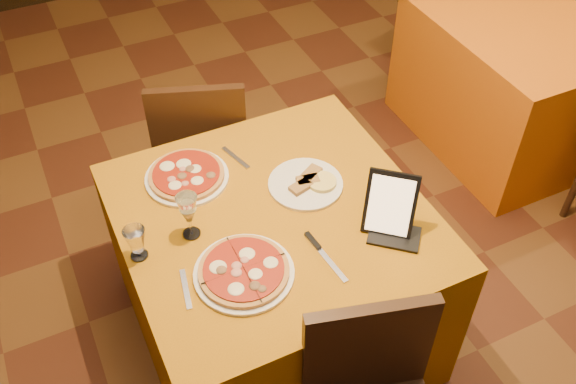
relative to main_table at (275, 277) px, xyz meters
name	(u,v)px	position (x,y,z in m)	size (l,w,h in m)	color
floor	(353,306)	(0.37, -0.04, -0.38)	(6.00, 7.00, 0.01)	#5E2D19
main_table	(275,277)	(0.00, 0.00, 0.00)	(1.10, 1.10, 0.75)	#AE6C0B
side_table	(527,77)	(1.87, 0.67, 0.00)	(1.10, 1.10, 0.75)	orange
chair_main_far	(203,143)	(0.00, 0.83, 0.08)	(0.45, 0.45, 0.91)	black
chair_side_far	(445,0)	(1.87, 1.48, 0.08)	(0.43, 0.43, 0.91)	black
pizza_near	(244,272)	(-0.21, -0.21, 0.39)	(0.34, 0.34, 0.03)	white
pizza_far	(187,176)	(-0.22, 0.31, 0.39)	(0.32, 0.32, 0.03)	white
cutlet_dish	(305,183)	(0.17, 0.08, 0.39)	(0.29, 0.29, 0.03)	white
wine_glass	(189,216)	(-0.30, 0.04, 0.47)	(0.08, 0.08, 0.19)	#D1C276
water_glass	(137,244)	(-0.50, 0.02, 0.44)	(0.07, 0.07, 0.13)	white
tablet	(390,204)	(0.34, -0.24, 0.49)	(0.18, 0.02, 0.24)	black
knife	(326,258)	(0.08, -0.27, 0.38)	(0.24, 0.02, 0.01)	silver
fork_near	(186,289)	(-0.40, -0.19, 0.38)	(0.17, 0.02, 0.01)	silver
fork_far	(236,158)	(-0.01, 0.34, 0.38)	(0.16, 0.02, 0.01)	silver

